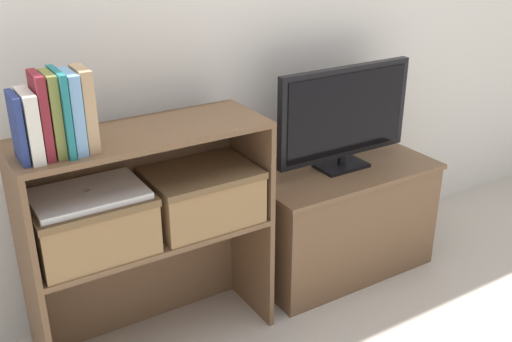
# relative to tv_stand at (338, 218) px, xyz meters

# --- Properties ---
(ground_plane) EXTENTS (16.00, 16.00, 0.00)m
(ground_plane) POSITION_rel_tv_stand_xyz_m (-0.47, -0.22, -0.25)
(ground_plane) COLOR #BCB2A3
(wall_back) EXTENTS (10.00, 0.05, 2.40)m
(wall_back) POSITION_rel_tv_stand_xyz_m (-0.47, 0.25, 0.95)
(wall_back) COLOR silver
(wall_back) RESTS_ON ground_plane
(tv_stand) EXTENTS (0.83, 0.45, 0.50)m
(tv_stand) POSITION_rel_tv_stand_xyz_m (0.00, 0.00, 0.00)
(tv_stand) COLOR brown
(tv_stand) RESTS_ON ground_plane
(tv) EXTENTS (0.66, 0.14, 0.45)m
(tv) POSITION_rel_tv_stand_xyz_m (0.00, -0.00, 0.49)
(tv) COLOR black
(tv) RESTS_ON tv_stand
(bookshelf_lower_tier) EXTENTS (0.86, 0.32, 0.48)m
(bookshelf_lower_tier) POSITION_rel_tv_stand_xyz_m (-0.92, 0.01, 0.05)
(bookshelf_lower_tier) COLOR brown
(bookshelf_lower_tier) RESTS_ON ground_plane
(bookshelf_upper_tier) EXTENTS (0.86, 0.32, 0.38)m
(bookshelf_upper_tier) POSITION_rel_tv_stand_xyz_m (-0.92, 0.00, 0.48)
(bookshelf_upper_tier) COLOR brown
(bookshelf_upper_tier) RESTS_ON bookshelf_lower_tier
(book_navy) EXTENTS (0.02, 0.13, 0.20)m
(book_navy) POSITION_rel_tv_stand_xyz_m (-1.31, -0.11, 0.71)
(book_navy) COLOR navy
(book_navy) RESTS_ON bookshelf_upper_tier
(book_ivory) EXTENTS (0.04, 0.14, 0.21)m
(book_ivory) POSITION_rel_tv_stand_xyz_m (-1.28, -0.11, 0.71)
(book_ivory) COLOR silver
(book_ivory) RESTS_ON bookshelf_upper_tier
(book_maroon) EXTENTS (0.03, 0.12, 0.25)m
(book_maroon) POSITION_rel_tv_stand_xyz_m (-1.24, -0.11, 0.74)
(book_maroon) COLOR maroon
(book_maroon) RESTS_ON bookshelf_upper_tier
(book_olive) EXTENTS (0.03, 0.12, 0.25)m
(book_olive) POSITION_rel_tv_stand_xyz_m (-1.21, -0.11, 0.73)
(book_olive) COLOR olive
(book_olive) RESTS_ON bookshelf_upper_tier
(book_teal) EXTENTS (0.02, 0.16, 0.25)m
(book_teal) POSITION_rel_tv_stand_xyz_m (-1.18, -0.11, 0.74)
(book_teal) COLOR #1E7075
(book_teal) RESTS_ON bookshelf_upper_tier
(book_skyblue) EXTENTS (0.03, 0.14, 0.25)m
(book_skyblue) POSITION_rel_tv_stand_xyz_m (-1.15, -0.11, 0.73)
(book_skyblue) COLOR #709ECC
(book_skyblue) RESTS_ON bookshelf_upper_tier
(book_tan) EXTENTS (0.04, 0.13, 0.25)m
(book_tan) POSITION_rel_tv_stand_xyz_m (-1.11, -0.11, 0.74)
(book_tan) COLOR tan
(book_tan) RESTS_ON bookshelf_upper_tier
(storage_basket_left) EXTENTS (0.39, 0.29, 0.20)m
(storage_basket_left) POSITION_rel_tv_stand_xyz_m (-1.12, -0.07, 0.34)
(storage_basket_left) COLOR #937047
(storage_basket_left) RESTS_ON bookshelf_lower_tier
(storage_basket_right) EXTENTS (0.39, 0.29, 0.20)m
(storage_basket_right) POSITION_rel_tv_stand_xyz_m (-0.71, -0.07, 0.34)
(storage_basket_right) COLOR #937047
(storage_basket_right) RESTS_ON bookshelf_lower_tier
(laptop) EXTENTS (0.36, 0.25, 0.02)m
(laptop) POSITION_rel_tv_stand_xyz_m (-1.12, -0.07, 0.44)
(laptop) COLOR white
(laptop) RESTS_ON storage_basket_left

